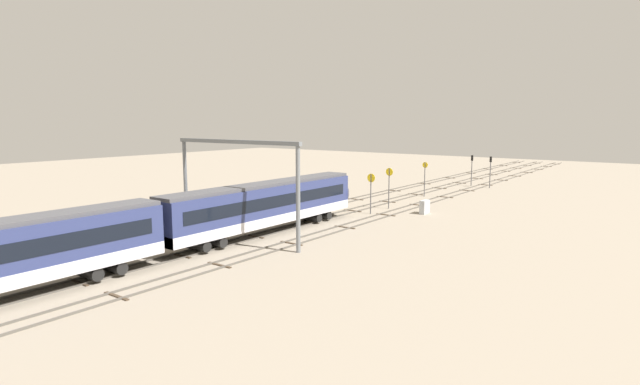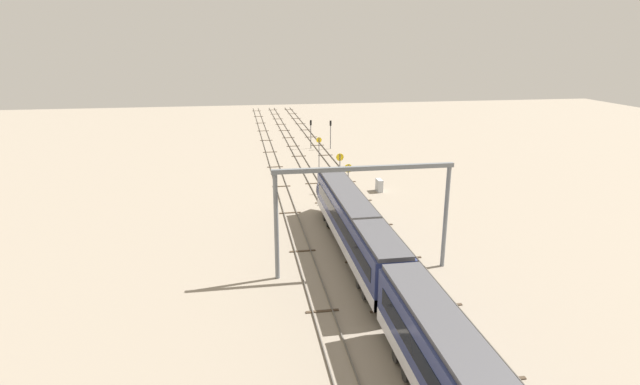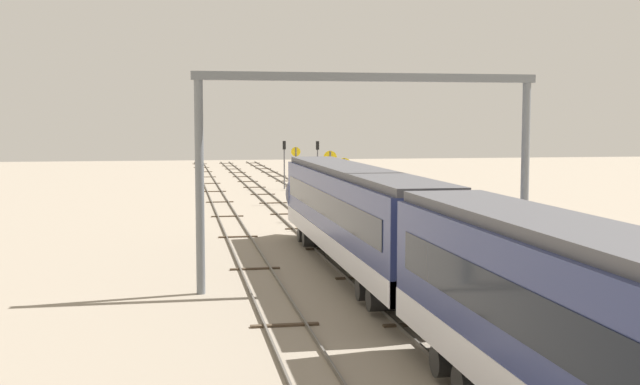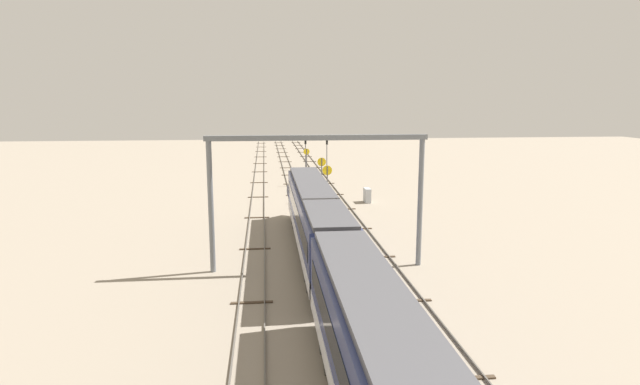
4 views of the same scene
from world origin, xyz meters
TOP-DOWN VIEW (x-y plane):
  - ground_plane at (0.00, 0.00)m, footprint 211.57×211.57m
  - track_near_foreground at (-0.00, -4.55)m, footprint 195.57×2.40m
  - track_with_train at (-0.00, 0.00)m, footprint 195.57×2.40m
  - track_middle at (0.00, 4.55)m, footprint 195.57×2.40m
  - overhead_gantry at (-10.46, 0.18)m, footprint 0.40×14.78m
  - speed_sign_near_foreground at (12.65, -2.61)m, footprint 0.14×0.96m
  - speed_sign_mid_trackside at (8.17, -2.69)m, footprint 0.14×1.01m
  - speed_sign_far_trackside at (24.44, -1.86)m, footprint 0.14×0.81m
  - signal_light_trackside_approach at (40.19, -2.94)m, footprint 0.31×0.32m
  - signal_light_trackside_departure at (39.20, -6.34)m, footprint 0.31×0.32m
  - relay_cabinet at (12.06, -7.69)m, footprint 1.58×0.64m

SIDE VIEW (x-z plane):
  - ground_plane at x=0.00m, z-range 0.00..0.00m
  - track_near_foreground at x=0.00m, z-range -0.01..0.15m
  - track_with_train at x=0.00m, z-range -0.01..0.15m
  - track_middle at x=0.00m, z-range -0.01..0.15m
  - relay_cabinet at x=12.06m, z-range 0.00..1.59m
  - speed_sign_far_trackside at x=24.44m, z-range 0.66..5.60m
  - speed_sign_mid_trackside at x=8.17m, z-range 0.80..5.52m
  - signal_light_trackside_departure at x=39.20m, z-range 0.75..5.83m
  - signal_light_trackside_approach at x=40.19m, z-range 0.75..5.85m
  - speed_sign_near_foreground at x=12.65m, z-range 0.79..5.83m
  - overhead_gantry at x=-10.46m, z-range 2.00..11.14m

